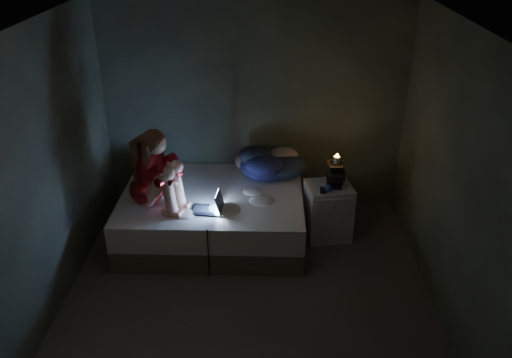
{
  "coord_description": "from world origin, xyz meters",
  "views": [
    {
      "loc": [
        0.19,
        -3.91,
        3.38
      ],
      "look_at": [
        0.05,
        1.0,
        0.8
      ],
      "focal_mm": 35.87,
      "sensor_mm": 36.0,
      "label": 1
    }
  ],
  "objects_px": {
    "woman": "(144,168)",
    "phone": "(321,190)",
    "candle": "(337,160)",
    "bed": "(213,214)",
    "laptop": "(206,201)",
    "nightstand": "(328,211)"
  },
  "relations": [
    {
      "from": "nightstand",
      "to": "candle",
      "type": "xyz_separation_m",
      "value": [
        0.06,
        0.02,
        0.65
      ]
    },
    {
      "from": "woman",
      "to": "candle",
      "type": "height_order",
      "value": "woman"
    },
    {
      "from": "candle",
      "to": "phone",
      "type": "relative_size",
      "value": 0.57
    },
    {
      "from": "bed",
      "to": "candle",
      "type": "relative_size",
      "value": 25.37
    },
    {
      "from": "candle",
      "to": "bed",
      "type": "bearing_deg",
      "value": -178.06
    },
    {
      "from": "bed",
      "to": "phone",
      "type": "height_order",
      "value": "phone"
    },
    {
      "from": "candle",
      "to": "phone",
      "type": "bearing_deg",
      "value": -144.0
    },
    {
      "from": "bed",
      "to": "phone",
      "type": "relative_size",
      "value": 14.5
    },
    {
      "from": "woman",
      "to": "candle",
      "type": "bearing_deg",
      "value": 29.02
    },
    {
      "from": "woman",
      "to": "bed",
      "type": "bearing_deg",
      "value": 42.71
    },
    {
      "from": "bed",
      "to": "phone",
      "type": "bearing_deg",
      "value": -3.26
    },
    {
      "from": "bed",
      "to": "phone",
      "type": "xyz_separation_m",
      "value": [
        1.22,
        -0.07,
        0.38
      ]
    },
    {
      "from": "phone",
      "to": "candle",
      "type": "bearing_deg",
      "value": 50.38
    },
    {
      "from": "laptop",
      "to": "candle",
      "type": "height_order",
      "value": "candle"
    },
    {
      "from": "nightstand",
      "to": "candle",
      "type": "distance_m",
      "value": 0.65
    },
    {
      "from": "woman",
      "to": "phone",
      "type": "height_order",
      "value": "woman"
    },
    {
      "from": "woman",
      "to": "laptop",
      "type": "bearing_deg",
      "value": 10.55
    },
    {
      "from": "bed",
      "to": "woman",
      "type": "bearing_deg",
      "value": -157.26
    },
    {
      "from": "laptop",
      "to": "nightstand",
      "type": "relative_size",
      "value": 0.52
    },
    {
      "from": "nightstand",
      "to": "candle",
      "type": "relative_size",
      "value": 8.21
    },
    {
      "from": "woman",
      "to": "candle",
      "type": "distance_m",
      "value": 2.07
    },
    {
      "from": "bed",
      "to": "nightstand",
      "type": "height_order",
      "value": "nightstand"
    }
  ]
}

